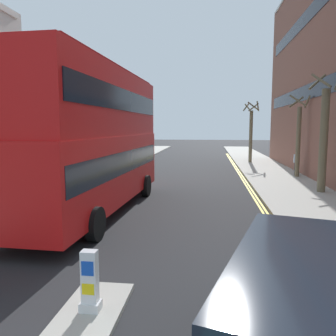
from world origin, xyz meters
name	(u,v)px	position (x,y,z in m)	size (l,w,h in m)	color
sidewalk_right	(294,191)	(6.50, 16.00, 0.07)	(4.00, 80.00, 0.14)	#ADA89E
sidewalk_left	(56,186)	(-6.50, 16.00, 0.07)	(4.00, 80.00, 0.14)	#ADA89E
kerb_line_outer	(258,200)	(4.40, 14.00, 0.00)	(0.10, 56.00, 0.01)	yellow
kerb_line_inner	(255,200)	(4.24, 14.00, 0.00)	(0.10, 56.00, 0.01)	yellow
traffic_island	(91,313)	(0.00, 3.58, 0.05)	(1.10, 2.20, 0.10)	#ADA89E
keep_left_bollard	(90,283)	(0.00, 3.58, 0.61)	(0.36, 0.28, 1.11)	silver
double_decker_bus_away	(95,136)	(-2.36, 10.88, 3.03)	(3.11, 10.89, 5.64)	red
pedestrian_far	(296,163)	(7.94, 21.66, 0.99)	(0.34, 0.22, 1.62)	#2D2D38
street_tree_near	(298,137)	(7.86, 21.10, 2.72)	(1.28, 1.42, 5.31)	#6B6047
street_tree_mid	(251,132)	(5.87, 30.09, 2.94)	(1.54, 1.51, 5.56)	#6B6047
street_tree_far	(324,137)	(7.71, 15.68, 2.88)	(1.45, 1.59, 5.91)	#6B6047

